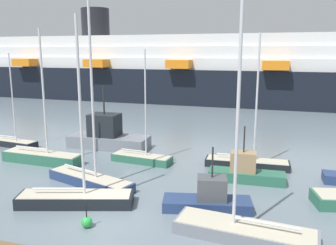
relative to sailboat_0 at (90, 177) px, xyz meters
name	(u,v)px	position (x,y,z in m)	size (l,w,h in m)	color
ground_plane	(108,217)	(3.27, -3.99, -0.65)	(600.00, 600.00, 0.00)	slate
sailboat_0	(90,177)	(0.00, 0.00, 0.00)	(7.10, 3.63, 13.22)	navy
sailboat_1	(142,157)	(1.58, 5.94, -0.20)	(5.28, 2.05, 9.36)	#2D6B51
sailboat_2	(247,161)	(10.16, 7.20, -0.14)	(6.68, 1.83, 10.57)	black
sailboat_3	(244,228)	(10.83, -4.14, -0.12)	(7.18, 2.78, 11.60)	gray
sailboat_4	(13,142)	(-12.37, 7.13, -0.20)	(5.24, 1.93, 9.02)	black
sailboat_6	(76,196)	(0.72, -3.10, -0.09)	(7.12, 3.60, 11.22)	black
sailboat_7	(42,156)	(-6.35, 3.43, -0.04)	(7.09, 1.90, 10.96)	#2D6B51
fishing_boat_0	(107,136)	(-3.23, 9.32, 0.49)	(7.76, 2.80, 6.01)	gray
fishing_boat_1	(245,171)	(10.27, 3.93, 0.08)	(5.42, 1.72, 4.04)	#2D6B51
fishing_boat_2	(209,199)	(8.55, -1.38, 0.03)	(5.43, 2.70, 3.82)	navy
channel_buoy_2	(87,222)	(2.73, -5.38, -0.34)	(0.59, 0.59, 1.38)	green
cruise_ship	(190,71)	(-3.38, 44.94, 4.91)	(110.79, 19.17, 17.57)	black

